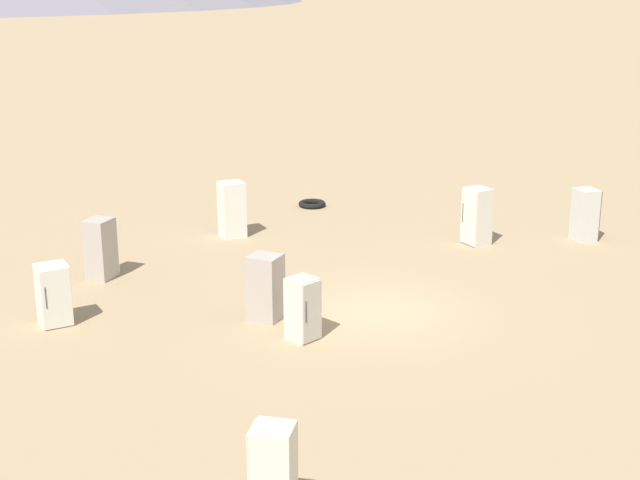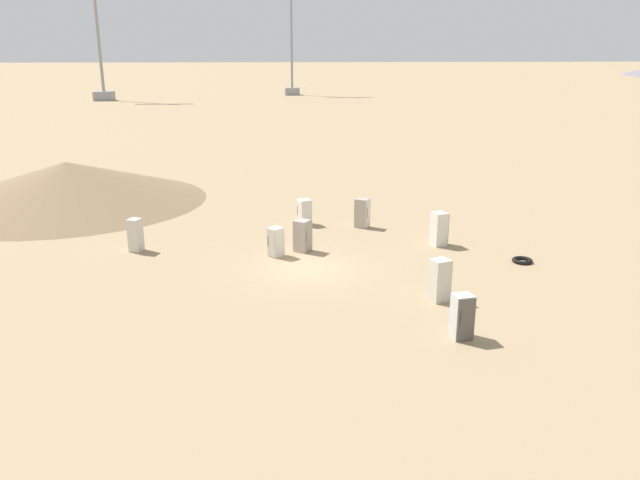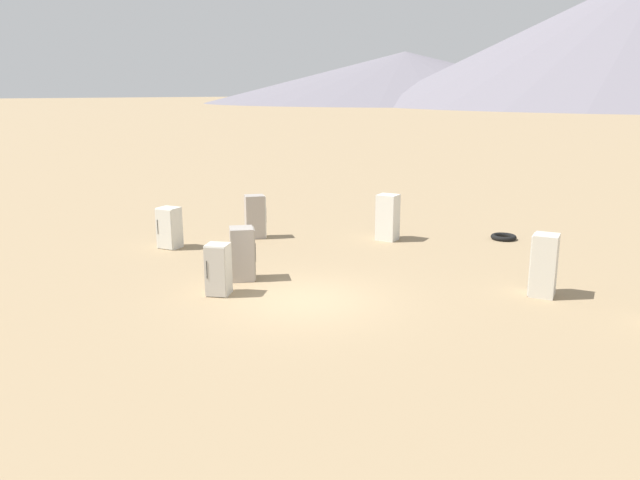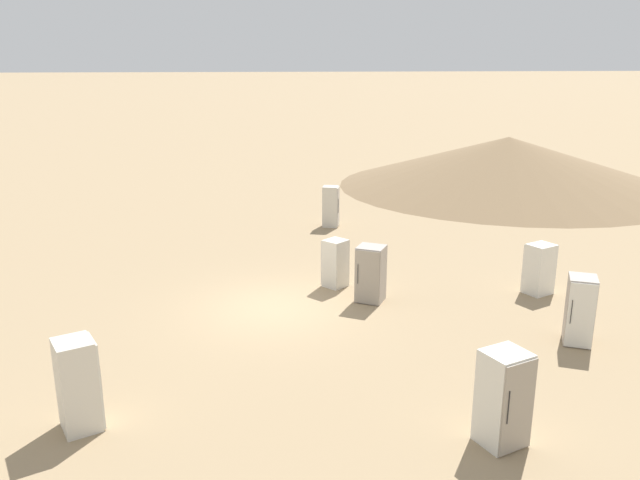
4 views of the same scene
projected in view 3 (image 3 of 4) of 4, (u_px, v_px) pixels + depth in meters
ground_plane at (303, 300)px, 17.28m from camera, size 1000.00×1000.00×0.00m
mountain_ridge_1 at (405, 77)px, 301.55m from camera, size 193.21×193.21×24.01m
discarded_fridge_0 at (388, 217)px, 24.06m from camera, size 0.91×0.91×1.78m
discarded_fridge_1 at (169, 228)px, 22.83m from camera, size 0.87×0.90×1.51m
discarded_fridge_3 at (218, 269)px, 17.58m from camera, size 0.87×0.86×1.47m
discarded_fridge_5 at (255, 217)px, 24.42m from camera, size 0.98×0.92×1.69m
discarded_fridge_6 at (243, 254)px, 18.99m from camera, size 1.02×1.02×1.62m
discarded_fridge_7 at (544, 265)px, 17.46m from camera, size 0.91×0.90×1.77m
scrap_tire at (504, 237)px, 24.30m from camera, size 0.98×0.98×0.19m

